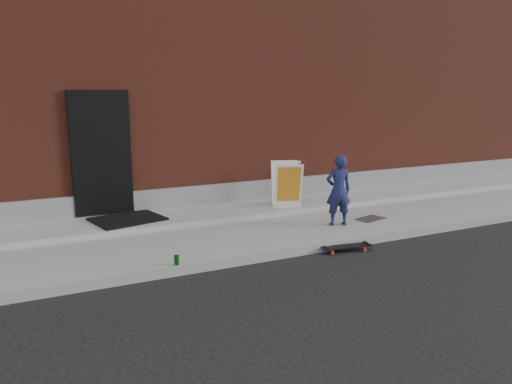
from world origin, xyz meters
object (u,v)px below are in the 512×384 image
child (338,190)px  pizza_sign (287,184)px  soda_can (177,260)px  skateboard (346,247)px

child → pizza_sign: 1.33m
child → soda_can: 3.36m
child → skateboard: (-0.48, -0.94, -0.71)m
skateboard → pizza_sign: 2.32m
child → soda_can: child is taller
pizza_sign → soda_can: pizza_sign is taller
child → skateboard: 1.27m
soda_can → skateboard: bearing=-3.6°
skateboard → soda_can: 2.75m
child → skateboard: bearing=79.1°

